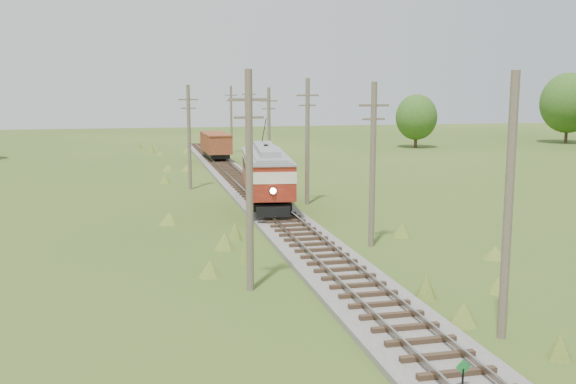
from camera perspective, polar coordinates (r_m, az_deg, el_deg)
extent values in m
cube|color=#605B54|center=(48.66, -2.84, -0.48)|extent=(3.60, 96.00, 0.25)
cube|color=#726659|center=(48.49, -3.68, -0.09)|extent=(0.08, 96.00, 0.17)
cube|color=#726659|center=(48.74, -2.01, -0.03)|extent=(0.08, 96.00, 0.17)
cube|color=#2D2116|center=(48.63, -2.84, -0.24)|extent=(2.40, 96.00, 0.16)
cylinder|color=black|center=(18.60, 15.25, -16.02)|extent=(0.06, 0.06, 0.80)
cube|color=#1C7E2F|center=(18.41, 15.31, -14.75)|extent=(0.45, 0.03, 0.45)
cube|color=black|center=(44.73, -1.96, -0.15)|extent=(3.81, 11.50, 0.46)
cube|color=maroon|center=(44.58, -1.97, 1.14)|extent=(4.36, 12.52, 1.12)
cube|color=beige|center=(44.46, -1.98, 2.32)|extent=(4.39, 12.59, 0.72)
cube|color=black|center=(44.46, -1.98, 2.32)|extent=(4.35, 12.04, 0.56)
cube|color=maroon|center=(44.40, -1.98, 2.97)|extent=(4.36, 12.52, 0.31)
cube|color=gray|center=(44.37, -1.98, 3.40)|extent=(4.43, 12.65, 0.39)
cube|color=gray|center=(44.34, -1.98, 3.85)|extent=(2.42, 9.29, 0.41)
sphere|color=#FFF2BF|center=(38.43, -1.33, 0.10)|extent=(0.37, 0.37, 0.37)
cylinder|color=black|center=(46.08, -2.15, 5.49)|extent=(0.65, 4.73, 1.97)
cylinder|color=black|center=(40.13, -2.60, -1.30)|extent=(0.22, 0.83, 0.82)
cylinder|color=black|center=(40.24, -0.42, -1.26)|extent=(0.22, 0.83, 0.82)
cylinder|color=black|center=(49.27, -3.22, 0.63)|extent=(0.22, 0.83, 0.82)
cylinder|color=black|center=(49.37, -1.44, 0.66)|extent=(0.22, 0.83, 0.82)
cube|color=black|center=(74.33, -6.43, 3.40)|extent=(2.28, 7.26, 0.50)
cube|color=maroon|center=(74.22, -6.45, 4.36)|extent=(2.82, 8.08, 2.00)
cube|color=maroon|center=(74.14, -6.46, 5.17)|extent=(2.87, 8.24, 0.12)
cylinder|color=black|center=(71.86, -6.75, 3.24)|extent=(0.14, 0.80, 0.80)
cylinder|color=black|center=(72.07, -5.57, 3.27)|extent=(0.14, 0.80, 0.80)
cylinder|color=black|center=(76.60, -7.24, 3.59)|extent=(0.14, 0.80, 0.80)
cylinder|color=black|center=(76.80, -6.13, 3.62)|extent=(0.14, 0.80, 0.80)
cone|color=gray|center=(65.62, -1.51, 2.43)|extent=(3.20, 3.20, 1.20)
cone|color=gray|center=(64.84, -0.64, 2.13)|extent=(1.80, 1.80, 0.70)
cylinder|color=brown|center=(21.91, 19.00, -1.38)|extent=(0.30, 0.30, 8.80)
cylinder|color=brown|center=(33.60, 7.54, 2.35)|extent=(0.30, 0.30, 8.60)
cube|color=brown|center=(33.38, 7.65, 7.64)|extent=(1.60, 0.12, 0.12)
cube|color=brown|center=(33.41, 7.62, 6.44)|extent=(1.20, 0.10, 0.10)
cylinder|color=brown|center=(45.90, 1.73, 4.46)|extent=(0.30, 0.30, 9.00)
cube|color=brown|center=(45.75, 1.75, 8.58)|extent=(1.60, 0.12, 0.12)
cube|color=brown|center=(45.76, 1.75, 7.71)|extent=(1.20, 0.10, 0.10)
cylinder|color=brown|center=(58.51, -1.71, 5.16)|extent=(0.30, 0.30, 8.40)
cube|color=brown|center=(58.38, -1.72, 8.10)|extent=(1.60, 0.12, 0.12)
cube|color=brown|center=(58.40, -1.72, 7.41)|extent=(1.20, 0.10, 0.10)
cylinder|color=brown|center=(71.33, -3.45, 6.05)|extent=(0.30, 0.30, 8.90)
cube|color=brown|center=(71.24, -3.47, 8.66)|extent=(1.60, 0.12, 0.12)
cube|color=brown|center=(71.25, -3.47, 8.10)|extent=(1.20, 0.10, 0.10)
cylinder|color=brown|center=(84.14, -5.07, 6.42)|extent=(0.30, 0.30, 8.70)
cube|color=brown|center=(84.06, -5.10, 8.57)|extent=(1.60, 0.12, 0.12)
cube|color=brown|center=(84.07, -5.09, 8.09)|extent=(1.20, 0.10, 0.10)
cylinder|color=brown|center=(25.86, -3.45, 0.86)|extent=(0.30, 0.30, 9.00)
cube|color=brown|center=(25.60, -3.52, 8.19)|extent=(1.60, 0.12, 0.12)
cube|color=brown|center=(25.62, -3.51, 6.62)|extent=(1.20, 0.10, 0.10)
cylinder|color=brown|center=(53.53, -8.78, 4.80)|extent=(0.30, 0.30, 8.60)
cube|color=brown|center=(53.40, -8.86, 8.12)|extent=(1.60, 0.12, 0.12)
cube|color=brown|center=(53.41, -8.84, 7.37)|extent=(1.20, 0.10, 0.10)
cylinder|color=#38281C|center=(108.65, 23.50, 4.95)|extent=(0.50, 0.50, 3.60)
ellipsoid|color=#295318|center=(108.48, 23.65, 7.27)|extent=(8.40, 8.40, 9.24)
cylinder|color=#38281C|center=(93.76, 11.28, 4.66)|extent=(0.50, 0.50, 2.52)
ellipsoid|color=#295318|center=(93.59, 11.34, 6.54)|extent=(5.88, 5.88, 6.47)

